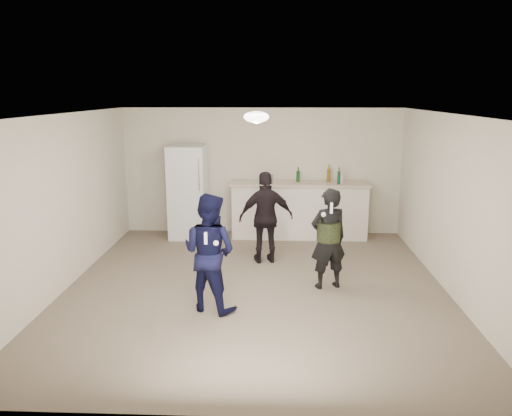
{
  "coord_description": "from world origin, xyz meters",
  "views": [
    {
      "loc": [
        0.29,
        -6.85,
        2.79
      ],
      "look_at": [
        0.0,
        0.2,
        1.15
      ],
      "focal_mm": 35.0,
      "sensor_mm": 36.0,
      "label": 1
    }
  ],
  "objects_px": {
    "shaker": "(271,179)",
    "spectator": "(266,218)",
    "man": "(209,252)",
    "counter": "(299,211)",
    "woman": "(328,239)",
    "fridge": "(188,192)"
  },
  "relations": [
    {
      "from": "shaker",
      "to": "spectator",
      "type": "bearing_deg",
      "value": -92.46
    },
    {
      "from": "man",
      "to": "spectator",
      "type": "distance_m",
      "value": 2.02
    },
    {
      "from": "shaker",
      "to": "man",
      "type": "height_order",
      "value": "man"
    },
    {
      "from": "counter",
      "to": "woman",
      "type": "relative_size",
      "value": 1.76
    },
    {
      "from": "shaker",
      "to": "spectator",
      "type": "relative_size",
      "value": 0.11
    },
    {
      "from": "fridge",
      "to": "spectator",
      "type": "height_order",
      "value": "fridge"
    },
    {
      "from": "counter",
      "to": "spectator",
      "type": "relative_size",
      "value": 1.69
    },
    {
      "from": "counter",
      "to": "fridge",
      "type": "bearing_deg",
      "value": -178.15
    },
    {
      "from": "man",
      "to": "woman",
      "type": "bearing_deg",
      "value": -129.06
    },
    {
      "from": "woman",
      "to": "spectator",
      "type": "height_order",
      "value": "spectator"
    },
    {
      "from": "man",
      "to": "spectator",
      "type": "relative_size",
      "value": 1.01
    },
    {
      "from": "man",
      "to": "woman",
      "type": "relative_size",
      "value": 1.05
    },
    {
      "from": "man",
      "to": "spectator",
      "type": "xyz_separation_m",
      "value": [
        0.69,
        1.9,
        -0.01
      ]
    },
    {
      "from": "man",
      "to": "spectator",
      "type": "height_order",
      "value": "man"
    },
    {
      "from": "fridge",
      "to": "shaker",
      "type": "relative_size",
      "value": 10.59
    },
    {
      "from": "fridge",
      "to": "woman",
      "type": "xyz_separation_m",
      "value": [
        2.47,
        -2.54,
        -0.16
      ]
    },
    {
      "from": "counter",
      "to": "spectator",
      "type": "distance_m",
      "value": 1.66
    },
    {
      "from": "fridge",
      "to": "shaker",
      "type": "height_order",
      "value": "fridge"
    },
    {
      "from": "counter",
      "to": "fridge",
      "type": "relative_size",
      "value": 1.44
    },
    {
      "from": "fridge",
      "to": "woman",
      "type": "distance_m",
      "value": 3.55
    },
    {
      "from": "spectator",
      "to": "counter",
      "type": "bearing_deg",
      "value": -122.43
    },
    {
      "from": "counter",
      "to": "man",
      "type": "xyz_separation_m",
      "value": [
        -1.31,
        -3.42,
        0.25
      ]
    }
  ]
}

